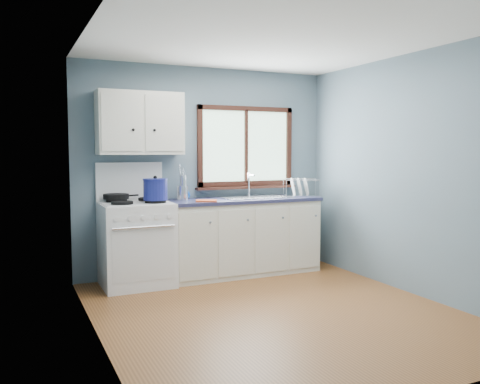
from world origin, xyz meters
name	(u,v)px	position (x,y,z in m)	size (l,w,h in m)	color
floor	(276,313)	(0.00, 0.00, -0.01)	(3.20, 3.60, 0.02)	brown
ceiling	(277,36)	(0.00, 0.00, 2.51)	(3.20, 3.60, 0.02)	white
wall_back	(205,170)	(0.00, 1.81, 1.25)	(3.20, 0.02, 2.50)	slate
wall_front	(425,193)	(0.00, -1.81, 1.25)	(3.20, 0.02, 2.50)	slate
wall_left	(94,182)	(-1.61, 0.00, 1.25)	(0.02, 3.60, 2.50)	slate
wall_right	(412,174)	(1.61, 0.00, 1.25)	(0.02, 3.60, 2.50)	slate
gas_range	(136,241)	(-0.95, 1.47, 0.49)	(0.76, 0.69, 1.36)	white
base_cabinets	(242,240)	(0.36, 1.49, 0.41)	(1.85, 0.60, 0.88)	silver
countertop	(243,200)	(0.36, 1.49, 0.90)	(1.89, 0.64, 0.04)	#1E203D
sink	(256,203)	(0.54, 1.49, 0.86)	(0.84, 0.46, 0.44)	silver
window	(246,152)	(0.54, 1.77, 1.48)	(1.36, 0.10, 1.03)	#9EC6A8
upper_cabinets	(140,123)	(-0.85, 1.63, 1.80)	(0.95, 0.35, 0.70)	silver
skillet	(116,196)	(-1.13, 1.61, 0.99)	(0.45, 0.36, 0.06)	black
stockpot	(155,189)	(-0.77, 1.32, 1.08)	(0.35, 0.35, 0.27)	navy
utensil_crock	(182,193)	(-0.37, 1.59, 1.01)	(0.14, 0.14, 0.42)	silver
thermos	(183,188)	(-0.36, 1.60, 1.06)	(0.07, 0.07, 0.29)	silver
soap_bottle	(186,188)	(-0.31, 1.65, 1.06)	(0.11, 0.11, 0.27)	blue
dish_towel	(206,201)	(-0.19, 1.30, 0.93)	(0.24, 0.17, 0.02)	#C64823
dish_rack	(300,191)	(1.16, 1.47, 0.98)	(0.54, 0.48, 0.23)	silver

